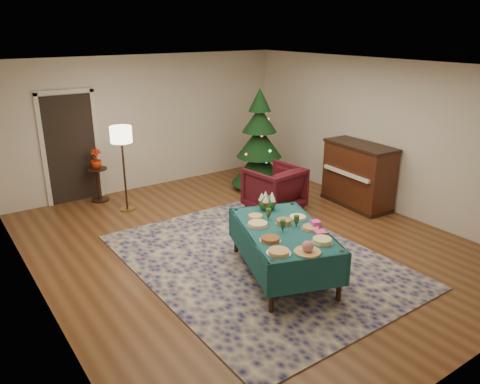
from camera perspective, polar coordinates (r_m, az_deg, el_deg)
room_shell at (r=6.90m, az=0.94°, el=3.80°), size 7.00×7.00×7.00m
doorway at (r=9.39m, az=-19.95°, el=5.33°), size 1.08×0.04×2.16m
rug at (r=6.88m, az=2.04°, el=-8.29°), size 3.24×4.23×0.02m
buffet_table at (r=6.29m, az=5.31°, el=-5.60°), size 1.59×2.04×0.70m
platter_0 at (r=5.57m, az=4.75°, el=-7.29°), size 0.30×0.30×0.04m
platter_1 at (r=5.61m, az=8.24°, el=-6.80°), size 0.33×0.33×0.15m
platter_2 at (r=5.89m, az=9.99°, el=-5.87°), size 0.28×0.28×0.06m
platter_3 at (r=5.87m, az=3.72°, el=-5.77°), size 0.27×0.27×0.05m
platter_4 at (r=6.25m, az=8.60°, el=-4.34°), size 0.25×0.25×0.04m
platter_5 at (r=6.28m, az=2.18°, el=-3.95°), size 0.31×0.31×0.05m
platter_6 at (r=6.35m, az=5.36°, el=-3.65°), size 0.24×0.24×0.07m
platter_7 at (r=6.55m, az=7.05°, el=-3.11°), size 0.26×0.26×0.04m
platter_8 at (r=6.54m, az=1.91°, el=-3.01°), size 0.23×0.23×0.04m
goblet_0 at (r=6.46m, az=3.48°, el=-2.67°), size 0.07×0.07×0.16m
goblet_1 at (r=6.27m, az=6.89°, el=-3.51°), size 0.07×0.07×0.16m
goblet_2 at (r=6.10m, az=5.23°, el=-4.11°), size 0.07×0.07×0.16m
napkin_stack at (r=6.14m, az=9.77°, el=-4.87°), size 0.18×0.18×0.04m
gift_box at (r=6.30m, az=9.19°, el=-3.89°), size 0.14×0.14×0.09m
centerpiece at (r=6.79m, az=3.36°, el=-1.20°), size 0.25×0.25×0.29m
armchair at (r=8.57m, az=4.19°, el=0.69°), size 0.97×0.92×0.91m
floor_lamp at (r=8.54m, az=-14.26°, el=6.20°), size 0.38×0.38×1.57m
side_table at (r=9.44m, az=-16.83°, el=0.82°), size 0.37×0.37×0.66m
potted_plant at (r=9.31m, az=-17.10°, el=3.41°), size 0.21×0.38×0.21m
christmas_tree at (r=9.64m, az=2.36°, el=5.84°), size 1.42×1.42×2.08m
piano at (r=9.02m, az=14.19°, el=1.95°), size 0.74×1.42×1.19m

